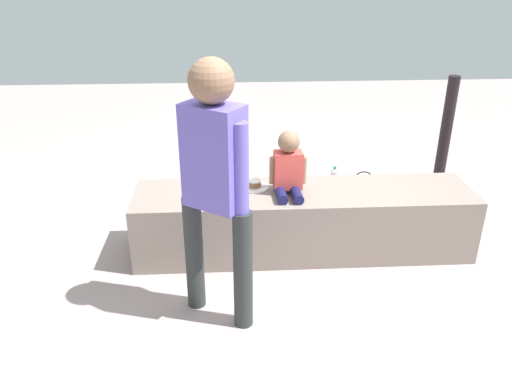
# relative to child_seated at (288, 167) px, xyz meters

# --- Properties ---
(ground_plane) EXTENTS (12.00, 12.00, 0.00)m
(ground_plane) POSITION_rel_child_seated_xyz_m (0.13, 0.02, -0.73)
(ground_plane) COLOR #A89391
(concrete_ledge) EXTENTS (2.60, 0.59, 0.51)m
(concrete_ledge) POSITION_rel_child_seated_xyz_m (0.13, 0.02, -0.47)
(concrete_ledge) COLOR gray
(concrete_ledge) RESTS_ON ground_plane
(child_seated) EXTENTS (0.28, 0.32, 0.48)m
(child_seated) POSITION_rel_child_seated_xyz_m (0.00, 0.00, 0.00)
(child_seated) COLOR #161849
(child_seated) RESTS_ON concrete_ledge
(adult_standing) EXTENTS (0.43, 0.36, 1.67)m
(adult_standing) POSITION_rel_child_seated_xyz_m (-0.52, -0.74, 0.28)
(adult_standing) COLOR #292E2F
(adult_standing) RESTS_ON ground_plane
(cake_plate) EXTENTS (0.22, 0.22, 0.07)m
(cake_plate) POSITION_rel_child_seated_xyz_m (-0.25, 0.10, -0.19)
(cake_plate) COLOR white
(cake_plate) RESTS_ON concrete_ledge
(gift_bag) EXTENTS (0.20, 0.13, 0.35)m
(gift_bag) POSITION_rel_child_seated_xyz_m (-0.56, 1.22, -0.57)
(gift_bag) COLOR gold
(gift_bag) RESTS_ON ground_plane
(railing_post) EXTENTS (0.36, 0.36, 1.14)m
(railing_post) POSITION_rel_child_seated_xyz_m (1.69, 1.13, -0.30)
(railing_post) COLOR black
(railing_post) RESTS_ON ground_plane
(water_bottle_near_gift) EXTENTS (0.06, 0.06, 0.22)m
(water_bottle_near_gift) POSITION_rel_child_seated_xyz_m (1.20, 0.61, -0.63)
(water_bottle_near_gift) COLOR silver
(water_bottle_near_gift) RESTS_ON ground_plane
(water_bottle_far_side) EXTENTS (0.07, 0.07, 0.22)m
(water_bottle_far_side) POSITION_rel_child_seated_xyz_m (0.63, 1.21, -0.63)
(water_bottle_far_side) COLOR silver
(water_bottle_far_side) RESTS_ON ground_plane
(party_cup_red) EXTENTS (0.09, 0.09, 0.11)m
(party_cup_red) POSITION_rel_child_seated_xyz_m (0.81, 0.55, -0.67)
(party_cup_red) COLOR red
(party_cup_red) RESTS_ON ground_plane
(cake_box_white) EXTENTS (0.35, 0.29, 0.13)m
(cake_box_white) POSITION_rel_child_seated_xyz_m (0.38, 0.69, -0.66)
(cake_box_white) COLOR white
(cake_box_white) RESTS_ON ground_plane
(handbag_black_leather) EXTENTS (0.26, 0.11, 0.29)m
(handbag_black_leather) POSITION_rel_child_seated_xyz_m (0.85, 0.91, -0.63)
(handbag_black_leather) COLOR black
(handbag_black_leather) RESTS_ON ground_plane
(handbag_brown_canvas) EXTENTS (0.33, 0.14, 0.32)m
(handbag_brown_canvas) POSITION_rel_child_seated_xyz_m (0.15, 1.27, -0.62)
(handbag_brown_canvas) COLOR brown
(handbag_brown_canvas) RESTS_ON ground_plane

